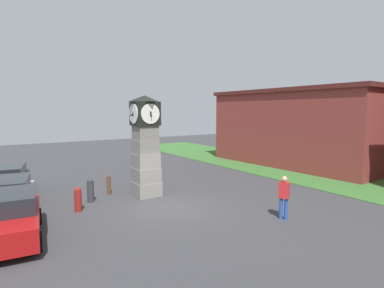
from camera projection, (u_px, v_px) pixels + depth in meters
name	position (u px, v px, depth m)	size (l,w,h in m)	color
ground_plane	(166.00, 207.00, 13.69)	(66.61, 66.61, 0.00)	#38383A
clock_tower	(146.00, 146.00, 15.37)	(1.57, 1.63, 5.18)	gray
bollard_near_tower	(109.00, 185.00, 15.80)	(0.21, 0.21, 1.04)	brown
bollard_mid_row	(90.00, 190.00, 14.48)	(0.32, 0.32, 1.16)	#333338
bollard_far_row	(78.00, 199.00, 13.12)	(0.31, 0.31, 1.09)	maroon
car_navy_sedan	(6.00, 182.00, 15.32)	(4.53, 2.53, 1.55)	black
car_near_tower	(7.00, 196.00, 12.89)	(4.78, 2.56, 1.46)	silver
car_by_building	(7.00, 218.00, 10.10)	(4.28, 2.42, 1.60)	#A51111
pedestrian_near_bench	(284.00, 194.00, 12.10)	(0.47, 0.41, 1.79)	#264CA5
street_lamp_far_side	(319.00, 127.00, 22.18)	(0.50, 0.24, 5.43)	slate
warehouse_blue_far	(317.00, 126.00, 26.15)	(14.15, 12.66, 6.09)	maroon
grass_verge_far	(281.00, 167.00, 23.45)	(39.97, 7.40, 0.04)	#386B2D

